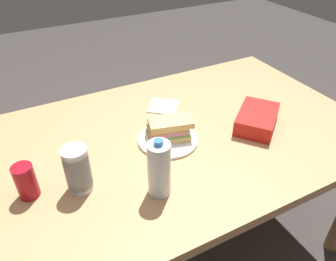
% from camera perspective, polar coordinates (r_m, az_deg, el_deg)
% --- Properties ---
extents(ground_plane, '(8.00, 8.00, 0.00)m').
position_cam_1_polar(ground_plane, '(1.84, -0.70, -19.57)').
color(ground_plane, '#383330').
extents(dining_table, '(1.74, 0.99, 0.72)m').
position_cam_1_polar(dining_table, '(1.37, -0.89, -3.99)').
color(dining_table, tan).
rests_on(dining_table, ground_plane).
extents(paper_plate, '(0.24, 0.24, 0.01)m').
position_cam_1_polar(paper_plate, '(1.30, 0.00, -1.57)').
color(paper_plate, white).
rests_on(paper_plate, dining_table).
extents(sandwich, '(0.20, 0.13, 0.08)m').
position_cam_1_polar(sandwich, '(1.27, 0.14, 0.17)').
color(sandwich, '#DBB26B').
rests_on(sandwich, paper_plate).
extents(soda_can_red, '(0.07, 0.07, 0.12)m').
position_cam_1_polar(soda_can_red, '(1.14, -23.77, -8.21)').
color(soda_can_red, maroon).
rests_on(soda_can_red, dining_table).
extents(chip_bag, '(0.27, 0.26, 0.07)m').
position_cam_1_polar(chip_bag, '(1.42, 15.41, 1.97)').
color(chip_bag, red).
rests_on(chip_bag, dining_table).
extents(water_bottle_tall, '(0.07, 0.07, 0.21)m').
position_cam_1_polar(water_bottle_tall, '(1.03, -1.58, -6.82)').
color(water_bottle_tall, silver).
rests_on(water_bottle_tall, dining_table).
extents(plastic_cup_stack, '(0.08, 0.08, 0.17)m').
position_cam_1_polar(plastic_cup_stack, '(1.09, -15.68, -6.63)').
color(plastic_cup_stack, silver).
rests_on(plastic_cup_stack, dining_table).
extents(paper_napkin, '(0.18, 0.18, 0.01)m').
position_cam_1_polar(paper_napkin, '(1.52, -0.82, 4.30)').
color(paper_napkin, white).
rests_on(paper_napkin, dining_table).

